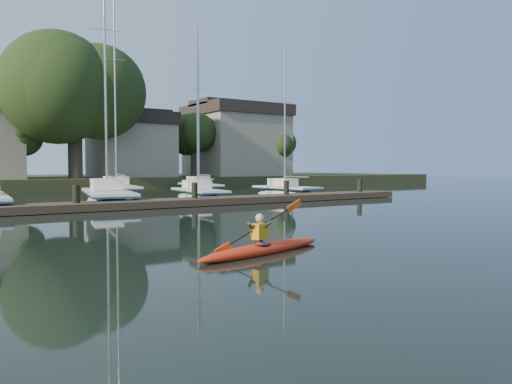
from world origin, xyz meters
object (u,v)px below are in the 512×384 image
sailboat_6 (117,197)px  sailboat_7 (200,193)px  sailboat_2 (108,206)px  kayak (263,246)px  dock (140,204)px  sailboat_4 (286,197)px  sailboat_3 (199,201)px

sailboat_6 → sailboat_7: (7.01, 0.38, 0.01)m
sailboat_2 → sailboat_6: 9.05m
sailboat_7 → kayak: bearing=-104.0°
dock → sailboat_2: size_ratio=2.05×
kayak → sailboat_2: bearing=69.7°
kayak → sailboat_2: sailboat_2 is taller
kayak → sailboat_6: 27.18m
dock → sailboat_4: sailboat_4 is taller
sailboat_7 → dock: bearing=-117.1°
dock → sailboat_6: 13.21m
sailboat_6 → sailboat_7: size_ratio=1.32×
kayak → sailboat_3: sailboat_3 is taller
dock → sailboat_3: size_ratio=2.79×
dock → sailboat_3: 7.82m
kayak → sailboat_3: 20.59m
kayak → sailboat_7: size_ratio=0.32×
dock → sailboat_4: (12.87, 5.19, -0.39)m
sailboat_2 → sailboat_3: size_ratio=1.36×
kayak → sailboat_7: sailboat_7 is taller
dock → sailboat_7: sailboat_7 is taller
sailboat_2 → sailboat_4: size_ratio=1.44×
sailboat_4 → sailboat_6: (-9.87, 7.67, -0.01)m
sailboat_2 → sailboat_7: 13.53m
sailboat_3 → sailboat_6: size_ratio=0.72×
sailboat_2 → sailboat_3: bearing=17.4°
sailboat_2 → sailboat_6: sailboat_6 is taller
sailboat_4 → sailboat_7: size_ratio=0.90×
sailboat_6 → sailboat_4: bearing=-28.7°
sailboat_4 → sailboat_6: sailboat_6 is taller
kayak → sailboat_4: 24.19m
sailboat_2 → sailboat_6: bearing=79.5°
sailboat_3 → dock: bearing=-131.3°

